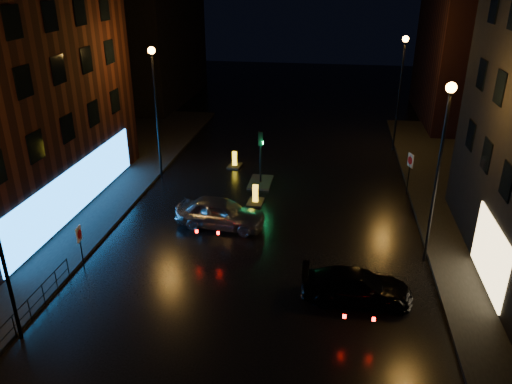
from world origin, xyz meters
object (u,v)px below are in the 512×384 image
dark_sedan (357,286)px  road_sign_right (410,164)px  bollard_near (255,199)px  traffic_signal (260,176)px  road_sign_left (79,238)px  silver_hatchback (221,213)px  bollard_far (235,163)px

dark_sedan → road_sign_right: (3.37, 11.61, 1.23)m
bollard_near → traffic_signal: bearing=95.2°
dark_sedan → road_sign_left: 12.27m
silver_hatchback → dark_sedan: bearing=-122.8°
bollard_near → bollard_far: size_ratio=1.04×
road_sign_left → bollard_far: bearing=65.5°
bollard_far → dark_sedan: bearing=-56.4°
silver_hatchback → bollard_near: silver_hatchback is taller
bollard_near → road_sign_left: 10.62m
traffic_signal → dark_sedan: (5.72, -11.67, 0.16)m
traffic_signal → road_sign_right: 9.20m
bollard_near → bollard_far: bearing=114.9°
traffic_signal → bollard_near: traffic_signal is taller
bollard_far → road_sign_right: bearing=-8.9°
dark_sedan → road_sign_right: bearing=-17.6°
bollard_near → road_sign_left: road_sign_left is taller
bollard_near → road_sign_left: size_ratio=0.63×
bollard_near → road_sign_right: bearing=20.7°
silver_hatchback → road_sign_left: size_ratio=2.20×
bollard_near → road_sign_right: 9.57m
silver_hatchback → bollard_near: 3.47m
traffic_signal → road_sign_right: bearing=-0.4°
traffic_signal → bollard_far: size_ratio=2.63×
traffic_signal → bollard_near: bearing=-87.2°
bollard_near → bollard_far: 6.17m
bollard_near → road_sign_left: (-6.65, -8.17, 1.35)m
silver_hatchback → road_sign_right: 12.04m
road_sign_left → bollard_near: bearing=43.5°
traffic_signal → silver_hatchback: bearing=-101.2°
bollard_near → road_sign_right: size_ratio=0.54×
bollard_far → road_sign_left: bearing=-102.5°
dark_sedan → bollard_near: 10.29m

